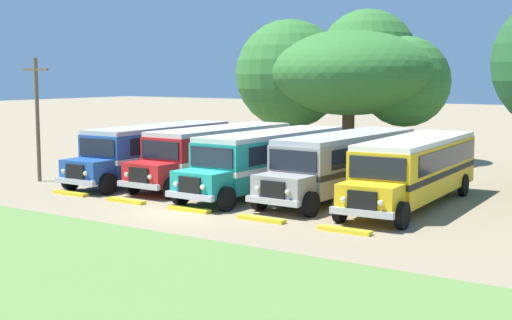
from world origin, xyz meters
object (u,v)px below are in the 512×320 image
utility_pole (37,115)px  parked_bus_slot_3 (344,162)px  parked_bus_slot_0 (157,149)px  parked_bus_slot_2 (269,159)px  parked_bus_slot_1 (218,152)px  parked_bus_slot_4 (415,168)px  broad_shade_tree (345,71)px

utility_pole → parked_bus_slot_3: bearing=16.9°
parked_bus_slot_0 → utility_pole: utility_pole is taller
parked_bus_slot_2 → parked_bus_slot_3: (3.43, 0.89, 0.00)m
parked_bus_slot_0 → parked_bus_slot_1: same height
parked_bus_slot_4 → utility_pole: utility_pole is taller
parked_bus_slot_0 → parked_bus_slot_4: same height
parked_bus_slot_1 → parked_bus_slot_2: size_ratio=1.00×
parked_bus_slot_0 → parked_bus_slot_4: bearing=90.4°
parked_bus_slot_2 → parked_bus_slot_3: same height
broad_shade_tree → parked_bus_slot_4: bearing=-52.4°
parked_bus_slot_2 → broad_shade_tree: (-3.06, 13.55, 4.07)m
utility_pole → parked_bus_slot_0: bearing=39.8°
parked_bus_slot_2 → parked_bus_slot_3: bearing=105.3°
parked_bus_slot_1 → parked_bus_slot_3: same height
parked_bus_slot_1 → parked_bus_slot_0: bearing=-76.1°
parked_bus_slot_4 → parked_bus_slot_2: bearing=-87.7°
parked_bus_slot_2 → utility_pole: (-11.71, -3.72, 1.81)m
parked_bus_slot_1 → parked_bus_slot_2: same height
parked_bus_slot_3 → parked_bus_slot_4: size_ratio=1.00×
parked_bus_slot_0 → parked_bus_slot_1: size_ratio=1.00×
parked_bus_slot_1 → broad_shade_tree: bearing=177.7°
parked_bus_slot_0 → parked_bus_slot_1: 3.50m
parked_bus_slot_4 → broad_shade_tree: broad_shade_tree is taller
parked_bus_slot_1 → parked_bus_slot_3: size_ratio=1.00×
parked_bus_slot_2 → parked_bus_slot_3: size_ratio=1.00×
parked_bus_slot_3 → utility_pole: utility_pole is taller
parked_bus_slot_4 → broad_shade_tree: bearing=-145.8°
parked_bus_slot_0 → broad_shade_tree: 14.59m
parked_bus_slot_4 → parked_bus_slot_1: bearing=-94.8°
parked_bus_slot_3 → broad_shade_tree: (-6.50, 12.66, 4.07)m
parked_bus_slot_0 → parked_bus_slot_2: size_ratio=1.00×
parked_bus_slot_4 → parked_bus_slot_0: bearing=-91.1°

